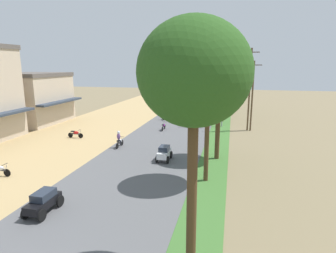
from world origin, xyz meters
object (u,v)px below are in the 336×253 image
object	(u,v)px
median_tree_fourth	(224,77)
motorbike_ahead_second	(119,140)
parked_motorbike_third	(76,133)
car_sedan_black	(43,201)
parked_motorbike_second	(0,169)
car_van_yellow	(194,114)
car_hatchback_white	(164,153)
median_tree_third	(219,92)
median_tree_fifth	(227,71)
median_tree_second	(209,81)
utility_pole_far	(250,89)
utility_pole_near	(252,95)
motorbike_ahead_fourth	(165,114)
motorbike_ahead_third	(164,126)
median_tree_nearest	(194,75)
streetlamp_near	(223,90)
streetlamp_mid	(227,83)
median_tree_sixth	(225,78)

from	to	relation	value
median_tree_fourth	motorbike_ahead_second	size ratio (longest dim) A/B	4.74
parked_motorbike_third	car_sedan_black	bearing A→B (deg)	-65.44
parked_motorbike_second	car_van_yellow	distance (m)	26.42
parked_motorbike_third	car_van_yellow	xyz separation A→B (m)	(11.48, 12.82, 0.47)
car_sedan_black	car_hatchback_white	xyz separation A→B (m)	(4.42, 9.89, 0.01)
parked_motorbike_second	median_tree_third	xyz separation A→B (m)	(15.19, 7.50, 5.22)
parked_motorbike_third	median_tree_fifth	bearing A→B (deg)	49.44
parked_motorbike_second	median_tree_third	bearing A→B (deg)	26.26
median_tree_fourth	car_van_yellow	world-z (taller)	median_tree_fourth
median_tree_second	utility_pole_far	xyz separation A→B (m)	(3.56, 17.04, -1.79)
median_tree_third	utility_pole_near	distance (m)	12.43
median_tree_fifth	median_tree_third	bearing A→B (deg)	-90.16
median_tree_second	motorbike_ahead_fourth	distance (m)	23.44
median_tree_third	motorbike_ahead_third	world-z (taller)	median_tree_third
parked_motorbike_third	car_sedan_black	xyz separation A→B (m)	(6.91, -15.11, 0.19)
car_hatchback_white	motorbike_ahead_third	size ratio (longest dim) A/B	1.11
median_tree_third	utility_pole_far	bearing A→B (deg)	75.63
median_tree_nearest	utility_pole_near	world-z (taller)	median_tree_nearest
median_tree_fourth	motorbike_ahead_second	distance (m)	18.98
streetlamp_near	car_sedan_black	distance (m)	26.47
median_tree_second	median_tree_third	bearing A→B (deg)	84.54
median_tree_third	streetlamp_near	xyz separation A→B (m)	(-0.11, 13.26, -0.99)
streetlamp_mid	motorbike_ahead_second	world-z (taller)	streetlamp_mid
median_tree_second	streetlamp_mid	bearing A→B (deg)	89.43
parked_motorbike_second	streetlamp_near	distance (m)	26.01
median_tree_sixth	motorbike_ahead_second	bearing A→B (deg)	-108.20
median_tree_fourth	streetlamp_near	bearing A→B (deg)	-88.71
parked_motorbike_second	median_tree_sixth	size ratio (longest dim) A/B	0.24
streetlamp_near	streetlamp_mid	size ratio (longest dim) A/B	1.06
utility_pole_near	motorbike_ahead_second	world-z (taller)	utility_pole_near
median_tree_sixth	car_sedan_black	size ratio (longest dim) A/B	3.36
streetlamp_mid	car_van_yellow	distance (m)	16.86
median_tree_fourth	median_tree_sixth	xyz separation A→B (m)	(-0.16, 12.17, -0.75)
parked_motorbike_second	utility_pole_near	world-z (taller)	utility_pole_near
motorbike_ahead_third	motorbike_ahead_fourth	distance (m)	6.81
median_tree_sixth	utility_pole_near	size ratio (longest dim) A/B	0.90
median_tree_second	median_tree_fourth	xyz separation A→B (m)	(0.29, 21.87, -0.62)
motorbike_ahead_second	motorbike_ahead_third	bearing A→B (deg)	73.38
median_tree_sixth	motorbike_ahead_third	world-z (taller)	median_tree_sixth
median_tree_fourth	median_tree_nearest	bearing A→B (deg)	-90.08
parked_motorbike_third	car_hatchback_white	distance (m)	12.47
utility_pole_near	utility_pole_far	xyz separation A→B (m)	(-0.35, 0.17, 0.75)
median_tree_fourth	motorbike_ahead_second	bearing A→B (deg)	-120.78
streetlamp_mid	motorbike_ahead_third	xyz separation A→B (m)	(-6.91, -22.97, -3.96)
car_sedan_black	motorbike_ahead_fourth	size ratio (longest dim) A/B	1.26
median_tree_third	car_sedan_black	distance (m)	15.24
median_tree_second	motorbike_ahead_fourth	xyz separation A→B (m)	(-8.00, 21.17, -6.10)
parked_motorbike_second	streetlamp_mid	bearing A→B (deg)	69.33
motorbike_ahead_third	car_van_yellow	bearing A→B (deg)	67.62
median_tree_sixth	car_hatchback_white	xyz separation A→B (m)	(-3.95, -30.57, -4.83)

